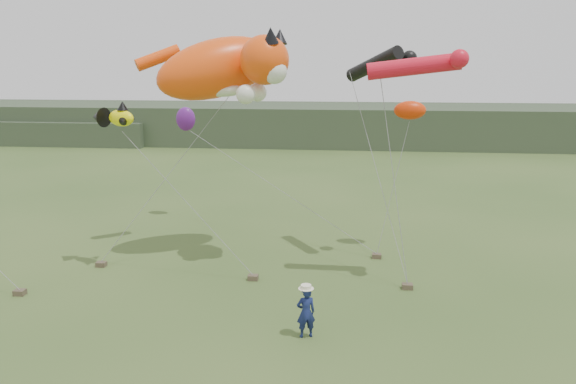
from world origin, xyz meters
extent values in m
plane|color=#385123|center=(0.00, 0.00, 0.00)|extent=(120.00, 120.00, 0.00)
cube|color=#2D3D28|center=(0.00, 45.00, 2.00)|extent=(90.00, 12.00, 4.00)
cube|color=#2D3D28|center=(-30.00, 42.00, 1.25)|extent=(25.00, 8.00, 2.50)
imported|color=navy|center=(2.17, -0.05, 0.83)|extent=(0.70, 0.58, 1.66)
cube|color=brown|center=(-6.97, 5.28, 0.10)|extent=(0.40, 0.32, 0.21)
cube|color=brown|center=(-0.28, 4.48, 0.10)|extent=(0.40, 0.32, 0.21)
cube|color=brown|center=(5.76, 4.22, 0.10)|extent=(0.40, 0.32, 0.21)
cube|color=brown|center=(-8.70, 2.07, 0.10)|extent=(0.40, 0.32, 0.21)
cube|color=brown|center=(4.75, 7.60, 0.10)|extent=(0.40, 0.32, 0.21)
ellipsoid|color=#FF4C0D|center=(-2.22, 7.48, 8.24)|extent=(6.15, 4.85, 3.60)
sphere|color=#FF4C0D|center=(-0.02, 6.38, 8.57)|extent=(1.97, 1.97, 1.97)
cone|color=black|center=(0.30, 5.83, 9.50)|extent=(0.61, 0.75, 0.74)
cone|color=black|center=(0.52, 6.93, 9.50)|extent=(0.61, 0.71, 0.70)
sphere|color=white|center=(0.41, 6.05, 8.13)|extent=(0.99, 0.99, 0.99)
ellipsoid|color=white|center=(-2.00, 7.15, 7.36)|extent=(1.93, 0.97, 0.60)
sphere|color=white|center=(-0.68, 5.72, 7.25)|extent=(0.77, 0.77, 0.77)
sphere|color=white|center=(-0.46, 7.26, 7.25)|extent=(0.77, 0.77, 0.77)
cylinder|color=#FF4C0D|center=(-5.07, 8.36, 8.68)|extent=(2.04, 1.50, 1.19)
ellipsoid|color=#FFF908|center=(-5.57, 5.08, 6.34)|extent=(1.34, 0.96, 0.66)
cone|color=black|center=(-6.63, 5.34, 6.34)|extent=(0.87, 0.97, 0.79)
cone|color=black|center=(-5.48, 5.08, 6.82)|extent=(0.44, 0.44, 0.35)
cone|color=black|center=(-5.31, 4.64, 6.25)|extent=(0.47, 0.49, 0.35)
cone|color=black|center=(-5.31, 5.52, 6.25)|extent=(0.47, 0.49, 0.35)
cylinder|color=black|center=(4.35, 7.98, 8.39)|extent=(2.38, 2.84, 1.50)
sphere|color=black|center=(5.75, 7.48, 8.65)|extent=(0.62, 0.62, 0.62)
cylinder|color=red|center=(5.67, 5.01, 8.33)|extent=(3.42, 0.73, 1.01)
sphere|color=red|center=(7.18, 4.47, 8.60)|extent=(0.67, 0.67, 0.67)
ellipsoid|color=red|center=(6.04, 9.02, 6.43)|extent=(1.41, 0.82, 0.82)
ellipsoid|color=#5D197F|center=(-5.40, 13.33, 5.51)|extent=(1.05, 0.70, 1.29)
camera|label=1|loc=(3.37, -16.29, 8.45)|focal=35.00mm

